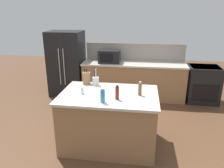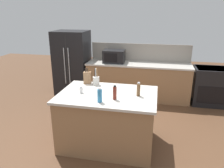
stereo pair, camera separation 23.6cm
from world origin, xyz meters
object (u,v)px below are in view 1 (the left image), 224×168
Objects in this scene: vinegar_bottle at (117,93)px; pepper_grinder at (140,89)px; knife_block at (87,78)px; refrigerator at (67,63)px; dish_soap_bottle at (103,96)px; salt_shaker at (82,91)px; range_oven at (203,84)px; microwave at (109,56)px; utensil_crock at (96,81)px.

pepper_grinder reaches higher than vinegar_bottle.
refrigerator is at bearing 110.45° from knife_block.
refrigerator is at bearing 124.30° from vinegar_bottle.
refrigerator is 3.00m from dish_soap_bottle.
vinegar_bottle is at bearing -14.35° from salt_shaker.
salt_shaker is at bearing -175.72° from pepper_grinder.
salt_shaker is at bearing 165.65° from vinegar_bottle.
range_oven is at bearing -0.83° from refrigerator.
microwave is at bearing -2.50° from refrigerator.
microwave is at bearing 96.70° from dish_soap_bottle.
utensil_crock is 0.47m from salt_shaker.
range_oven is at bearing 25.54° from knife_block.
microwave is 2.26m from salt_shaker.
microwave is at bearing 87.54° from salt_shaker.
utensil_crock reaches higher than knife_block.
dish_soap_bottle is (-2.09, -2.55, 0.58)m from range_oven.
pepper_grinder is at bearing 34.43° from dish_soap_bottle.
microwave reaches higher than dish_soap_bottle.
microwave reaches higher than salt_shaker.
refrigerator is 7.64× the size of vinegar_bottle.
dish_soap_bottle is at bearing -60.42° from refrigerator.
knife_block is at bearing 119.57° from dish_soap_bottle.
knife_block is at bearing 164.66° from utensil_crock.
knife_block is (-2.54, -1.76, 0.59)m from range_oven.
pepper_grinder is (0.93, 0.07, 0.05)m from salt_shaker.
microwave is 2.40× the size of vinegar_bottle.
refrigerator is 1.20m from microwave.
microwave reaches higher than utensil_crock.
refrigerator is 1.87× the size of range_oven.
dish_soap_bottle is (0.45, -0.80, -0.01)m from knife_block.
range_oven is 3.14m from knife_block.
range_oven is at bearing 37.49° from utensil_crock.
microwave is (-2.39, 0.00, 0.63)m from range_oven.
refrigerator is at bearing 177.50° from microwave.
pepper_grinder is at bearing 33.11° from vinegar_bottle.
range_oven is 2.87× the size of utensil_crock.
dish_soap_bottle is at bearing -143.40° from vinegar_bottle.
knife_block reaches higher than vinegar_bottle.
range_oven is at bearing -0.00° from microwave.
refrigerator is 2.98m from vinegar_bottle.
utensil_crock is at bearing 154.98° from pepper_grinder.
refrigerator is at bearing 123.06° from utensil_crock.
knife_block is 1.28× the size of pepper_grinder.
utensil_crock reaches higher than salt_shaker.
utensil_crock is at bearing -142.51° from range_oven.
pepper_grinder reaches higher than salt_shaker.
dish_soap_bottle is at bearing -37.00° from salt_shaker.
utensil_crock is at bearing -24.48° from knife_block.
refrigerator is at bearing 115.13° from salt_shaker.
microwave is at bearing 101.69° from vinegar_bottle.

